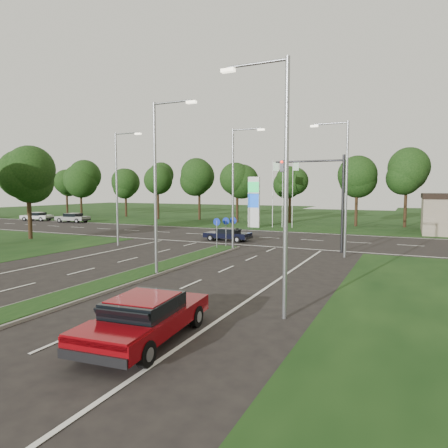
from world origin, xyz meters
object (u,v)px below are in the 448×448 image
at_px(far_car_b, 37,216).
at_px(red_sedan, 145,317).
at_px(navy_sedan, 228,234).
at_px(far_car_a, 73,218).

bearing_deg(far_car_b, red_sedan, -137.74).
height_order(navy_sedan, far_car_b, far_car_b).
relative_size(navy_sedan, far_car_b, 0.90).
bearing_deg(far_car_a, navy_sedan, -113.87).
xyz_separation_m(navy_sedan, far_car_b, (-34.23, 8.66, 0.06)).
height_order(red_sedan, navy_sedan, red_sedan).
height_order(far_car_a, far_car_b, far_car_a).
distance_m(far_car_a, far_car_b, 6.93).
bearing_deg(far_car_b, navy_sedan, -115.47).
relative_size(red_sedan, far_car_a, 1.12).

